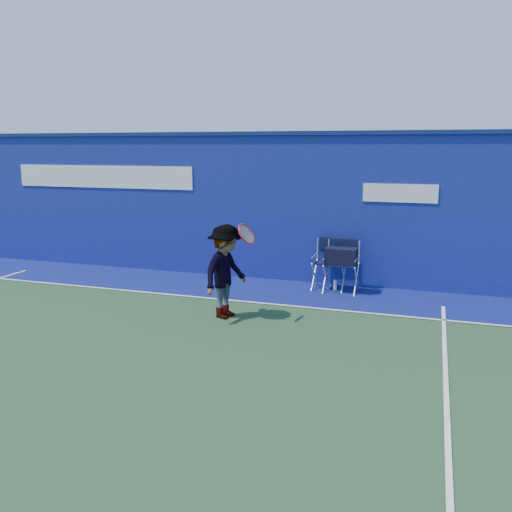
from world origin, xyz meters
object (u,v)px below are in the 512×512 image
(directors_chair_right, at_px, (341,271))
(tennis_player, at_px, (226,271))
(directors_chair_left, at_px, (329,273))
(water_bottle, at_px, (335,285))

(directors_chair_right, height_order, tennis_player, tennis_player)
(directors_chair_left, height_order, tennis_player, tennis_player)
(directors_chair_left, xyz_separation_m, tennis_player, (-1.28, -2.33, 0.45))
(directors_chair_right, distance_m, water_bottle, 0.34)
(directors_chair_right, bearing_deg, water_bottle, 152.66)
(directors_chair_right, relative_size, tennis_player, 0.63)
(directors_chair_left, distance_m, water_bottle, 0.28)
(directors_chair_left, distance_m, tennis_player, 2.70)
(directors_chair_left, relative_size, directors_chair_right, 0.99)
(water_bottle, bearing_deg, directors_chair_right, -27.34)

